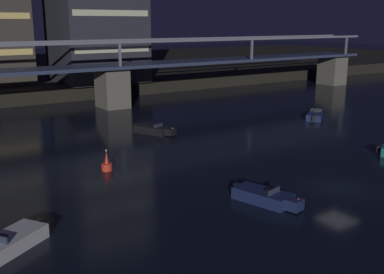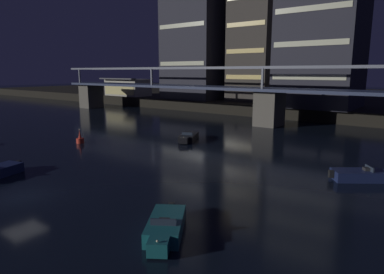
{
  "view_description": "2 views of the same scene",
  "coord_description": "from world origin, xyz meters",
  "views": [
    {
      "loc": [
        -26.54,
        -20.69,
        11.77
      ],
      "look_at": [
        -4.69,
        12.37,
        1.95
      ],
      "focal_mm": 43.41,
      "sensor_mm": 36.0,
      "label": 1
    },
    {
      "loc": [
        22.93,
        -10.53,
        8.57
      ],
      "look_at": [
        -0.38,
        19.99,
        1.14
      ],
      "focal_mm": 31.72,
      "sensor_mm": 36.0,
      "label": 2
    }
  ],
  "objects": [
    {
      "name": "channel_buoy",
      "position": [
        -12.41,
        13.3,
        0.48
      ],
      "size": [
        0.9,
        0.9,
        1.76
      ],
      "color": "red",
      "rests_on": "ground"
    },
    {
      "name": "ground_plane",
      "position": [
        0.0,
        0.0,
        0.0
      ],
      "size": [
        400.0,
        400.0,
        0.0
      ],
      "primitive_type": "plane",
      "color": "black"
    },
    {
      "name": "waterfront_pavilion",
      "position": [
        -46.38,
        51.77,
        4.44
      ],
      "size": [
        12.4,
        7.4,
        4.7
      ],
      "color": "#B2AD9E",
      "rests_on": "far_riverbank"
    },
    {
      "name": "tower_west_low",
      "position": [
        -25.78,
        53.35,
        22.68
      ],
      "size": [
        13.51,
        8.16,
        41.27
      ],
      "color": "#282833",
      "rests_on": "far_riverbank"
    },
    {
      "name": "tower_west_tall",
      "position": [
        -11.62,
        58.48,
        15.47
      ],
      "size": [
        9.35,
        12.26,
        26.84
      ],
      "color": "#38332D",
      "rests_on": "far_riverbank"
    },
    {
      "name": "speedboat_mid_left",
      "position": [
        -2.91,
        22.55,
        0.41
      ],
      "size": [
        3.27,
        5.0,
        1.16
      ],
      "color": "black",
      "rests_on": "ground"
    },
    {
      "name": "tower_central",
      "position": [
        3.4,
        53.13,
        16.01
      ],
      "size": [
        13.4,
        12.88,
        27.92
      ],
      "color": "#282833",
      "rests_on": "far_riverbank"
    },
    {
      "name": "speedboat_mid_center",
      "position": [
        11.57,
        2.0,
        0.41
      ],
      "size": [
        3.79,
        4.79,
        1.16
      ],
      "color": "#196066",
      "rests_on": "ground"
    },
    {
      "name": "speedboat_near_left",
      "position": [
        17.87,
        18.42,
        0.41
      ],
      "size": [
        4.71,
        3.96,
        1.16
      ],
      "color": "#19234C",
      "rests_on": "ground"
    },
    {
      "name": "river_bridge",
      "position": [
        0.0,
        39.86,
        4.55
      ],
      "size": [
        98.22,
        6.4,
        9.38
      ],
      "color": "#605B51",
      "rests_on": "ground"
    },
    {
      "name": "far_riverbank",
      "position": [
        0.0,
        87.86,
        1.1
      ],
      "size": [
        240.0,
        80.0,
        2.2
      ],
      "primitive_type": "cube",
      "color": "black",
      "rests_on": "ground"
    }
  ]
}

